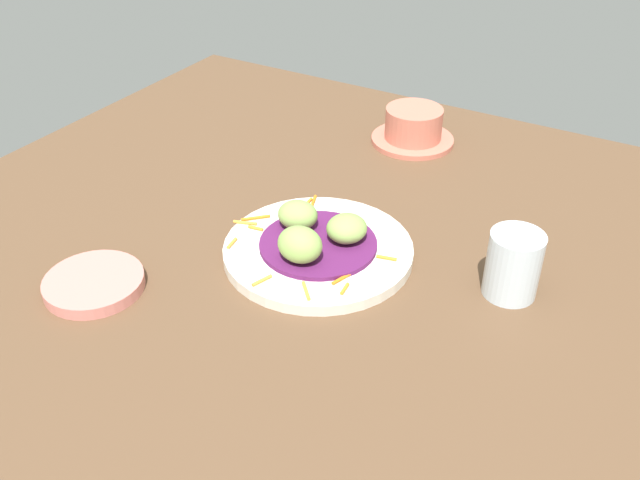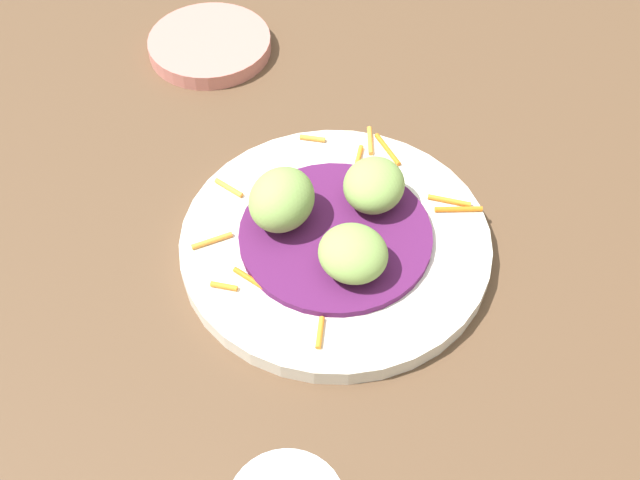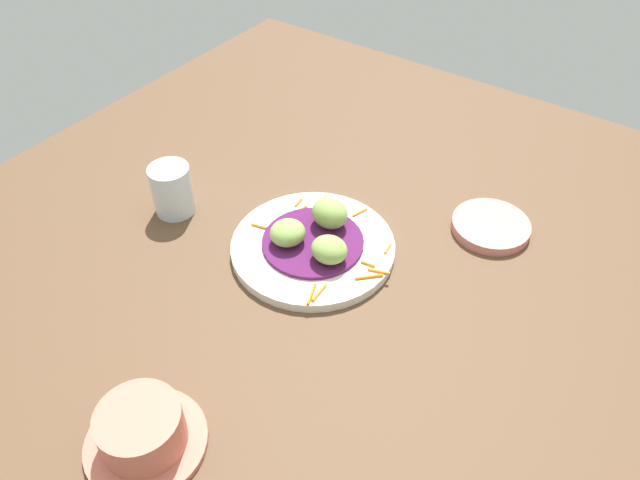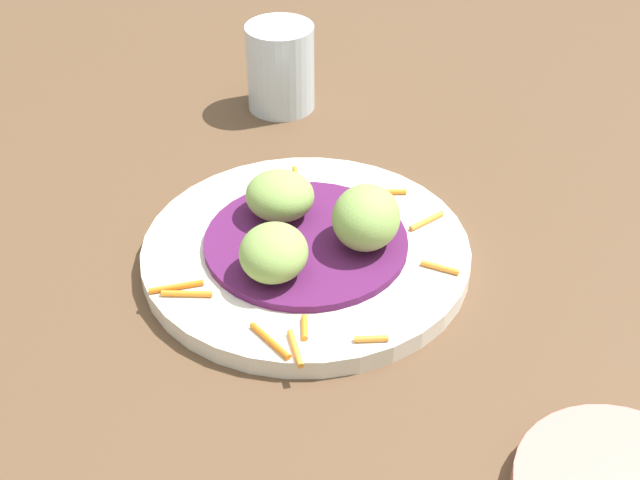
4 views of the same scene
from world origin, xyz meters
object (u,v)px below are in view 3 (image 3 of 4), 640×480
guac_scoop_center (330,215)px  terracotta_bowl (143,432)px  main_plate (316,248)px  side_plate_small (491,226)px  guac_scoop_left (329,250)px  guac_scoop_right (288,233)px  water_glass (172,190)px

guac_scoop_center → terracotta_bowl: (-38.17, -2.56, -1.58)cm
main_plate → side_plate_small: bearing=-44.7°
main_plate → side_plate_small: (18.59, -18.38, 0.02)cm
main_plate → guac_scoop_center: 5.12cm
main_plate → guac_scoop_left: (-1.69, -3.46, 2.99)cm
guac_scoop_center → terracotta_bowl: size_ratio=0.42×
main_plate → guac_scoop_center: size_ratio=4.26×
main_plate → terracotta_bowl: terracotta_bowl is taller
side_plate_small → guac_scoop_center: bearing=128.4°
main_plate → guac_scoop_center: guac_scoop_center is taller
main_plate → terracotta_bowl: 34.46cm
guac_scoop_center → terracotta_bowl: 38.29cm
guac_scoop_right → water_glass: (-2.51, 19.67, 0.27)cm
guac_scoop_left → water_glass: water_glass is taller
guac_scoop_right → guac_scoop_center: bearing=-26.0°
guac_scoop_center → guac_scoop_right: (-5.99, 2.92, -0.46)cm
main_plate → guac_scoop_right: bearing=124.0°
guac_scoop_center → water_glass: water_glass is taller
terracotta_bowl → guac_scoop_center: bearing=3.8°
guac_scoop_center → side_plate_small: (14.76, -18.65, -3.36)cm
main_plate → side_plate_small: 26.14cm
guac_scoop_center → side_plate_small: bearing=-51.6°
main_plate → water_glass: 23.55cm
terracotta_bowl → guac_scoop_left: bearing=-2.0°
terracotta_bowl → main_plate: bearing=3.8°
terracotta_bowl → water_glass: (29.67, 25.16, 1.39)cm
water_glass → guac_scoop_right: bearing=-82.7°
guac_scoop_center → water_glass: (-8.50, 22.60, -0.18)cm
main_plate → guac_scoop_left: size_ratio=4.57×
guac_scoop_center → guac_scoop_left: bearing=-146.0°
side_plate_small → terracotta_bowl: terracotta_bowl is taller
side_plate_small → water_glass: water_glass is taller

